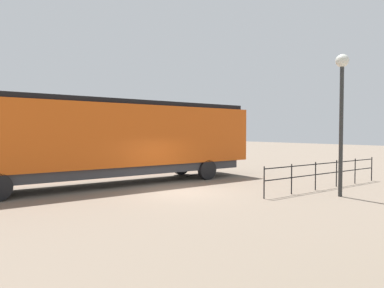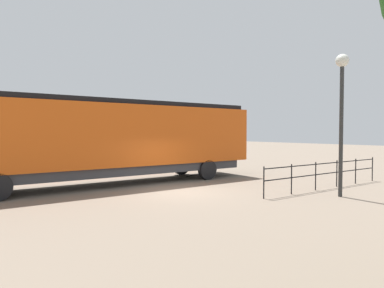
% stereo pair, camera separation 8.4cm
% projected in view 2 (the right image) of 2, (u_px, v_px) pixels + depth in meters
% --- Properties ---
extents(ground_plane, '(120.00, 120.00, 0.00)m').
position_uv_depth(ground_plane, '(182.00, 192.00, 14.78)').
color(ground_plane, '#756656').
extents(locomotive, '(2.98, 15.94, 4.24)m').
position_uv_depth(locomotive, '(121.00, 138.00, 17.06)').
color(locomotive, '#D15114').
rests_on(locomotive, ground_plane).
extents(lamp_post, '(0.52, 0.52, 5.83)m').
position_uv_depth(lamp_post, '(342.00, 95.00, 13.59)').
color(lamp_post, '#2D2D2D').
rests_on(lamp_post, ground_plane).
extents(platform_fence, '(0.05, 8.57, 1.29)m').
position_uv_depth(platform_fence, '(327.00, 171.00, 15.71)').
color(platform_fence, black).
rests_on(platform_fence, ground_plane).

